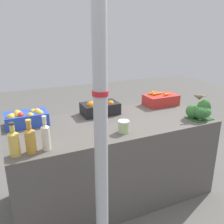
{
  "coord_description": "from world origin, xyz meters",
  "views": [
    {
      "loc": [
        -0.91,
        -1.97,
        1.64
      ],
      "look_at": [
        0.0,
        0.0,
        0.89
      ],
      "focal_mm": 40.0,
      "sensor_mm": 36.0,
      "label": 1
    }
  ],
  "objects_px": {
    "carrot_crate": "(161,99)",
    "juice_bottle_golden": "(14,142)",
    "apple_crate": "(26,118)",
    "juice_bottle_cloudy": "(46,136)",
    "orange_crate": "(100,107)",
    "sparrow_bird": "(199,96)",
    "pickle_jar": "(124,126)",
    "broccoli_pile": "(201,111)",
    "juice_bottle_amber": "(30,139)",
    "support_pole": "(101,112)"
  },
  "relations": [
    {
      "from": "carrot_crate",
      "to": "pickle_jar",
      "type": "xyz_separation_m",
      "value": [
        -0.74,
        -0.52,
        -0.01
      ]
    },
    {
      "from": "sparrow_bird",
      "to": "orange_crate",
      "type": "bearing_deg",
      "value": -16.73
    },
    {
      "from": "juice_bottle_amber",
      "to": "support_pole",
      "type": "bearing_deg",
      "value": -47.22
    },
    {
      "from": "support_pole",
      "to": "pickle_jar",
      "type": "relative_size",
      "value": 22.5
    },
    {
      "from": "juice_bottle_amber",
      "to": "sparrow_bird",
      "type": "bearing_deg",
      "value": 1.94
    },
    {
      "from": "juice_bottle_golden",
      "to": "juice_bottle_cloudy",
      "type": "xyz_separation_m",
      "value": [
        0.21,
        -0.0,
        0.01
      ]
    },
    {
      "from": "broccoli_pile",
      "to": "support_pole",
      "type": "bearing_deg",
      "value": -160.71
    },
    {
      "from": "orange_crate",
      "to": "broccoli_pile",
      "type": "xyz_separation_m",
      "value": [
        0.83,
        -0.53,
        0.01
      ]
    },
    {
      "from": "broccoli_pile",
      "to": "juice_bottle_amber",
      "type": "xyz_separation_m",
      "value": [
        -1.58,
        -0.02,
        0.02
      ]
    },
    {
      "from": "juice_bottle_amber",
      "to": "sparrow_bird",
      "type": "relative_size",
      "value": 1.86
    },
    {
      "from": "carrot_crate",
      "to": "juice_bottle_golden",
      "type": "bearing_deg",
      "value": -160.73
    },
    {
      "from": "support_pole",
      "to": "orange_crate",
      "type": "xyz_separation_m",
      "value": [
        0.38,
        0.95,
        -0.3
      ]
    },
    {
      "from": "broccoli_pile",
      "to": "pickle_jar",
      "type": "xyz_separation_m",
      "value": [
        -0.82,
        0.02,
        -0.03
      ]
    },
    {
      "from": "support_pole",
      "to": "juice_bottle_cloudy",
      "type": "height_order",
      "value": "support_pole"
    },
    {
      "from": "apple_crate",
      "to": "orange_crate",
      "type": "xyz_separation_m",
      "value": [
        0.72,
        0.0,
        0.0
      ]
    },
    {
      "from": "juice_bottle_amber",
      "to": "orange_crate",
      "type": "bearing_deg",
      "value": 36.54
    },
    {
      "from": "juice_bottle_cloudy",
      "to": "sparrow_bird",
      "type": "relative_size",
      "value": 1.94
    },
    {
      "from": "juice_bottle_amber",
      "to": "pickle_jar",
      "type": "distance_m",
      "value": 0.76
    },
    {
      "from": "apple_crate",
      "to": "juice_bottle_golden",
      "type": "distance_m",
      "value": 0.57
    },
    {
      "from": "carrot_crate",
      "to": "pickle_jar",
      "type": "height_order",
      "value": "carrot_crate"
    },
    {
      "from": "orange_crate",
      "to": "juice_bottle_cloudy",
      "type": "height_order",
      "value": "juice_bottle_cloudy"
    },
    {
      "from": "carrot_crate",
      "to": "broccoli_pile",
      "type": "distance_m",
      "value": 0.54
    },
    {
      "from": "juice_bottle_amber",
      "to": "juice_bottle_golden",
      "type": "bearing_deg",
      "value": 180.0
    },
    {
      "from": "carrot_crate",
      "to": "broccoli_pile",
      "type": "height_order",
      "value": "broccoli_pile"
    },
    {
      "from": "apple_crate",
      "to": "juice_bottle_golden",
      "type": "height_order",
      "value": "juice_bottle_golden"
    },
    {
      "from": "broccoli_pile",
      "to": "juice_bottle_golden",
      "type": "height_order",
      "value": "juice_bottle_golden"
    },
    {
      "from": "broccoli_pile",
      "to": "juice_bottle_golden",
      "type": "bearing_deg",
      "value": -179.2
    },
    {
      "from": "pickle_jar",
      "to": "support_pole",
      "type": "bearing_deg",
      "value": -131.08
    },
    {
      "from": "juice_bottle_amber",
      "to": "sparrow_bird",
      "type": "xyz_separation_m",
      "value": [
        1.56,
        0.05,
        0.12
      ]
    },
    {
      "from": "orange_crate",
      "to": "juice_bottle_cloudy",
      "type": "xyz_separation_m",
      "value": [
        -0.64,
        -0.55,
        0.04
      ]
    },
    {
      "from": "support_pole",
      "to": "juice_bottle_golden",
      "type": "relative_size",
      "value": 9.5
    },
    {
      "from": "support_pole",
      "to": "juice_bottle_golden",
      "type": "height_order",
      "value": "support_pole"
    },
    {
      "from": "juice_bottle_cloudy",
      "to": "pickle_jar",
      "type": "xyz_separation_m",
      "value": [
        0.65,
        0.05,
        -0.06
      ]
    },
    {
      "from": "juice_bottle_golden",
      "to": "juice_bottle_amber",
      "type": "xyz_separation_m",
      "value": [
        0.11,
        0.0,
        0.0
      ]
    },
    {
      "from": "pickle_jar",
      "to": "juice_bottle_cloudy",
      "type": "bearing_deg",
      "value": -176.02
    },
    {
      "from": "carrot_crate",
      "to": "pickle_jar",
      "type": "bearing_deg",
      "value": -145.16
    },
    {
      "from": "support_pole",
      "to": "carrot_crate",
      "type": "distance_m",
      "value": 1.51
    },
    {
      "from": "orange_crate",
      "to": "juice_bottle_golden",
      "type": "height_order",
      "value": "juice_bottle_golden"
    },
    {
      "from": "support_pole",
      "to": "juice_bottle_cloudy",
      "type": "xyz_separation_m",
      "value": [
        -0.26,
        0.4,
        -0.27
      ]
    },
    {
      "from": "pickle_jar",
      "to": "sparrow_bird",
      "type": "distance_m",
      "value": 0.83
    },
    {
      "from": "apple_crate",
      "to": "juice_bottle_cloudy",
      "type": "distance_m",
      "value": 0.56
    },
    {
      "from": "carrot_crate",
      "to": "juice_bottle_cloudy",
      "type": "height_order",
      "value": "juice_bottle_cloudy"
    },
    {
      "from": "juice_bottle_golden",
      "to": "pickle_jar",
      "type": "bearing_deg",
      "value": 3.0
    },
    {
      "from": "orange_crate",
      "to": "pickle_jar",
      "type": "relative_size",
      "value": 3.56
    },
    {
      "from": "orange_crate",
      "to": "broccoli_pile",
      "type": "bearing_deg",
      "value": -32.59
    },
    {
      "from": "juice_bottle_cloudy",
      "to": "sparrow_bird",
      "type": "bearing_deg",
      "value": 2.08
    },
    {
      "from": "carrot_crate",
      "to": "sparrow_bird",
      "type": "height_order",
      "value": "sparrow_bird"
    },
    {
      "from": "apple_crate",
      "to": "sparrow_bird",
      "type": "height_order",
      "value": "sparrow_bird"
    },
    {
      "from": "broccoli_pile",
      "to": "juice_bottle_amber",
      "type": "distance_m",
      "value": 1.58
    },
    {
      "from": "support_pole",
      "to": "broccoli_pile",
      "type": "distance_m",
      "value": 1.31
    }
  ]
}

